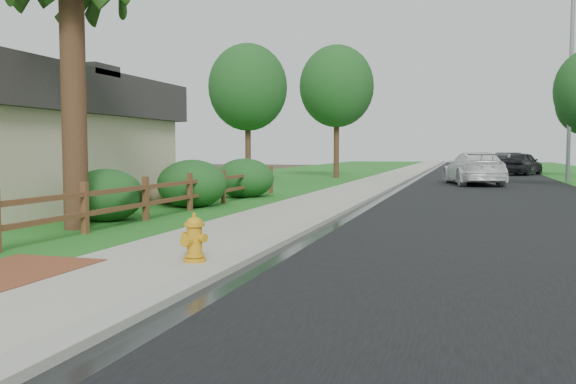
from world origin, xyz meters
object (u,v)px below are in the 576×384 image
(ranch_fence, at_px, (169,193))
(dark_car_mid, at_px, (521,163))
(fire_hydrant, at_px, (194,239))
(white_suv, at_px, (474,168))
(streetlight, at_px, (567,72))

(ranch_fence, bearing_deg, dark_car_mid, 70.29)
(fire_hydrant, bearing_deg, dark_car_mid, 78.57)
(dark_car_mid, bearing_deg, white_suv, 97.30)
(ranch_fence, xyz_separation_m, fire_hydrant, (3.50, -5.96, -0.19))
(streetlight, bearing_deg, ranch_fence, -120.82)
(white_suv, xyz_separation_m, streetlight, (4.51, 2.98, 4.89))
(ranch_fence, height_order, streetlight, streetlight)
(white_suv, relative_size, dark_car_mid, 1.19)
(streetlight, bearing_deg, white_suv, -146.54)
(ranch_fence, distance_m, streetlight, 24.19)
(dark_car_mid, bearing_deg, fire_hydrant, 99.86)
(fire_hydrant, bearing_deg, streetlight, 71.84)
(dark_car_mid, height_order, streetlight, streetlight)
(streetlight, bearing_deg, dark_car_mid, 97.61)
(white_suv, bearing_deg, dark_car_mid, -116.57)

